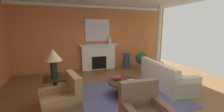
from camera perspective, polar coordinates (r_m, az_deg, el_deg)
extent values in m
plane|color=brown|center=(4.47, 3.45, -15.38)|extent=(9.27, 9.27, 0.00)
cube|color=#CC723D|center=(7.19, -6.74, 7.01)|extent=(7.73, 0.12, 3.04)
cube|color=white|center=(7.17, -6.85, 18.52)|extent=(7.73, 0.08, 0.12)
cube|color=#4C517A|center=(4.55, 4.80, -14.85)|extent=(3.14, 2.63, 0.01)
cube|color=white|center=(7.14, -5.26, -0.58)|extent=(1.60, 0.25, 1.16)
cube|color=black|center=(7.17, -5.19, -2.42)|extent=(0.70, 0.26, 0.60)
cube|color=white|center=(7.02, -5.29, 4.27)|extent=(1.80, 0.35, 0.06)
cube|color=silver|center=(7.12, -5.67, 9.90)|extent=(1.17, 0.04, 1.02)
cube|color=beige|center=(5.48, 20.12, -8.52)|extent=(1.12, 2.18, 0.45)
cube|color=beige|center=(5.18, 17.17, -4.53)|extent=(0.42, 2.11, 0.40)
cube|color=beige|center=(4.74, 26.57, -10.91)|extent=(0.92, 0.29, 0.62)
cube|color=beige|center=(6.23, 15.38, -5.14)|extent=(0.92, 0.29, 0.62)
cube|color=#9E7A4C|center=(3.68, -19.36, -18.22)|extent=(0.94, 0.94, 0.44)
cube|color=#9E7A4C|center=(3.54, -14.68, -10.64)|extent=(0.31, 0.82, 0.51)
cube|color=#9E7A4C|center=(3.94, -20.40, -15.02)|extent=(0.81, 0.29, 0.60)
cube|color=#9E7A4C|center=(3.36, -18.29, -19.57)|extent=(0.81, 0.29, 0.60)
cube|color=brown|center=(3.08, 10.27, -13.77)|extent=(0.81, 0.20, 0.51)
cylinder|color=#2D2319|center=(4.39, 4.89, -9.84)|extent=(1.00, 1.00, 0.04)
cylinder|color=#2D2319|center=(4.47, 4.84, -12.55)|extent=(0.12, 0.12, 0.41)
cylinder|color=#2D2319|center=(4.55, 4.81, -14.75)|extent=(0.56, 0.56, 0.03)
cube|color=#2D2319|center=(4.15, -21.32, -8.10)|extent=(0.56, 0.56, 0.04)
cube|color=#2D2319|center=(4.27, -21.00, -12.57)|extent=(0.10, 0.10, 0.66)
cube|color=#2D2319|center=(4.40, -20.72, -16.29)|extent=(0.45, 0.45, 0.04)
cylinder|color=black|center=(4.08, -21.55, -4.84)|extent=(0.18, 0.18, 0.45)
cone|color=#C6B284|center=(4.00, -21.91, 0.35)|extent=(0.44, 0.44, 0.30)
cylinder|color=beige|center=(7.13, -0.95, 6.12)|extent=(0.14, 0.14, 0.36)
cylinder|color=navy|center=(7.35, 5.63, -1.82)|extent=(0.33, 0.33, 0.78)
cube|color=tan|center=(4.34, 7.61, -9.52)|extent=(0.24, 0.22, 0.04)
cube|color=maroon|center=(4.42, 1.93, -8.36)|extent=(0.28, 0.23, 0.05)
cylinder|color=#A8754C|center=(7.33, 11.20, -3.91)|extent=(0.32, 0.32, 0.30)
sphere|color=#28602D|center=(7.24, 11.31, -0.83)|extent=(0.56, 0.56, 0.56)
cylinder|color=white|center=(7.66, 17.55, 6.81)|extent=(0.20, 0.20, 3.04)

